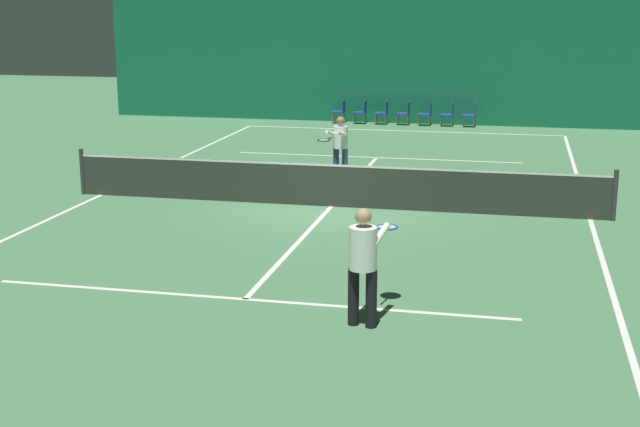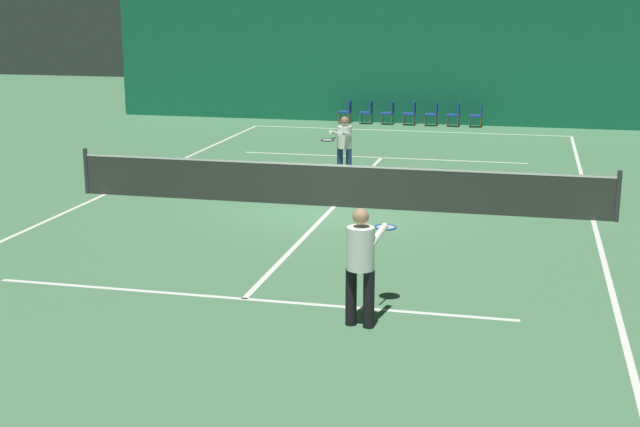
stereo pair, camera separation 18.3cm
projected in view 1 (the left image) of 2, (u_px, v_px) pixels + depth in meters
ground_plane at (331, 206)px, 19.65m from camera, size 60.00×60.00×0.00m
backdrop_curtain at (410, 57)px, 32.26m from camera, size 23.00×0.12×4.82m
court_line_baseline_far at (401, 131)px, 30.94m from camera, size 11.00×0.10×0.00m
court_line_service_far at (377, 157)px, 25.72m from camera, size 8.25×0.10×0.00m
court_line_service_near at (245, 299)px, 13.57m from camera, size 8.25×0.10×0.00m
court_line_sideline_left at (101, 195)px, 20.81m from camera, size 0.10×23.80×0.00m
court_line_sideline_right at (590, 219)px, 18.48m from camera, size 0.10×23.80×0.00m
court_line_centre at (331, 206)px, 19.64m from camera, size 0.10×12.80×0.00m
tennis_net at (331, 184)px, 19.53m from camera, size 12.00×0.10×1.07m
player_near at (364, 257)px, 12.28m from camera, size 0.61×1.40×1.69m
player_far at (340, 143)px, 22.53m from camera, size 0.65×1.35×1.58m
courtside_chair_0 at (340, 110)px, 32.71m from camera, size 0.44×0.44×0.84m
courtside_chair_1 at (362, 111)px, 32.54m from camera, size 0.44×0.44×0.84m
courtside_chair_2 at (383, 111)px, 32.38m from camera, size 0.44×0.44×0.84m
courtside_chair_3 at (405, 112)px, 32.21m from camera, size 0.44×0.44×0.84m
courtside_chair_4 at (427, 112)px, 32.04m from camera, size 0.44×0.44×0.84m
courtside_chair_5 at (449, 113)px, 31.87m from camera, size 0.44×0.44×0.84m
courtside_chair_6 at (471, 114)px, 31.71m from camera, size 0.44×0.44×0.84m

